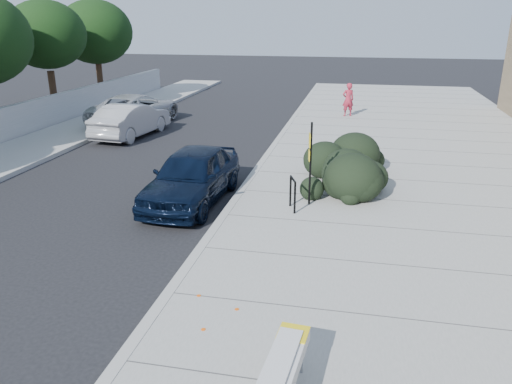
% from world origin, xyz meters
% --- Properties ---
extents(ground, '(120.00, 120.00, 0.00)m').
position_xyz_m(ground, '(0.00, 0.00, 0.00)').
color(ground, black).
rests_on(ground, ground).
extents(sidewalk_near, '(11.20, 50.00, 0.15)m').
position_xyz_m(sidewalk_near, '(5.60, 5.00, 0.07)').
color(sidewalk_near, gray).
rests_on(sidewalk_near, ground).
extents(curb_near, '(0.22, 50.00, 0.17)m').
position_xyz_m(curb_near, '(0.00, 5.00, 0.08)').
color(curb_near, '#9E9E99').
rests_on(curb_near, ground).
extents(curb_far, '(0.22, 50.00, 0.17)m').
position_xyz_m(curb_far, '(-8.00, 5.00, 0.08)').
color(curb_far, '#9E9E99').
rests_on(curb_far, ground).
extents(tree_far_e, '(4.00, 4.00, 5.90)m').
position_xyz_m(tree_far_e, '(-12.50, 14.00, 4.18)').
color(tree_far_e, '#332114').
rests_on(tree_far_e, ground).
extents(tree_far_f, '(4.40, 4.40, 6.07)m').
position_xyz_m(tree_far_f, '(-12.50, 19.00, 4.19)').
color(tree_far_f, '#332114').
rests_on(tree_far_f, ground).
extents(bench, '(0.62, 2.12, 0.63)m').
position_xyz_m(bench, '(2.50, -4.49, 0.65)').
color(bench, gray).
rests_on(bench, sidewalk_near).
extents(bike_rack, '(0.24, 0.57, 0.88)m').
position_xyz_m(bike_rack, '(1.70, 2.72, 0.68)').
color(bike_rack, black).
rests_on(bike_rack, sidewalk_near).
extents(sign_post, '(0.11, 0.26, 2.29)m').
position_xyz_m(sign_post, '(2.09, 3.20, 1.47)').
color(sign_post, black).
rests_on(sign_post, sidewalk_near).
extents(hedge, '(3.23, 4.40, 1.49)m').
position_xyz_m(hedge, '(3.01, 5.40, 0.89)').
color(hedge, black).
rests_on(hedge, sidewalk_near).
extents(sedan_navy, '(2.02, 4.63, 1.55)m').
position_xyz_m(sedan_navy, '(-1.25, 3.15, 0.78)').
color(sedan_navy, black).
rests_on(sedan_navy, ground).
extents(wagon_silver, '(2.03, 4.63, 1.48)m').
position_xyz_m(wagon_silver, '(-6.57, 10.58, 0.74)').
color(wagon_silver, '#A2A2A7').
rests_on(wagon_silver, ground).
extents(suv_silver, '(3.22, 5.74, 1.52)m').
position_xyz_m(suv_silver, '(-7.50, 13.07, 0.76)').
color(suv_silver, '#ADB0B3').
rests_on(suv_silver, ground).
extents(pedestrian, '(0.73, 0.61, 1.70)m').
position_xyz_m(pedestrian, '(2.69, 16.68, 1.00)').
color(pedestrian, maroon).
rests_on(pedestrian, sidewalk_near).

